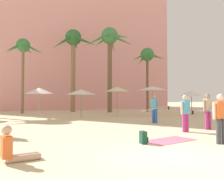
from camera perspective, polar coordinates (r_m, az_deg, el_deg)
ground at (r=6.71m, az=15.91°, el=-15.23°), size 120.00×120.00×0.00m
hotel_pink at (r=35.93m, az=-8.08°, el=10.54°), size 23.74×9.95×18.52m
hotel_tower_gray at (r=44.03m, az=-23.86°, el=18.18°), size 17.84×10.46×33.06m
palm_tree_far_left at (r=25.48m, az=-0.54°, el=10.91°), size 5.64×5.60×8.91m
palm_tree_left at (r=24.88m, az=-20.51°, el=8.74°), size 3.78×3.83×7.25m
palm_tree_center at (r=26.57m, az=-9.23°, el=10.24°), size 5.02×5.26×8.92m
palm_tree_far_right at (r=26.48m, az=8.43°, el=7.49°), size 4.10×4.00×6.96m
cafe_umbrella_1 at (r=20.41m, az=9.58°, el=0.28°), size 2.75×2.75×2.49m
cafe_umbrella_2 at (r=22.61m, az=18.47°, el=-0.86°), size 2.04×2.04×2.17m
cafe_umbrella_3 at (r=18.46m, az=-17.02°, el=-0.29°), size 2.12×2.12×2.27m
cafe_umbrella_5 at (r=19.85m, az=1.28°, el=0.06°), size 2.16×2.16×2.44m
cafe_umbrella_6 at (r=18.46m, az=-7.39°, el=-0.60°), size 2.35×2.35×2.17m
beach_towel at (r=9.00m, az=13.56°, el=-11.74°), size 2.12×1.54×0.01m
backpack at (r=8.22m, az=7.53°, el=-11.35°), size 0.26×0.31×0.42m
person_mid_left at (r=12.41m, az=22.25°, el=-4.58°), size 1.02×2.81×1.75m
person_near_left at (r=6.40m, az=-22.50°, el=-12.96°), size 0.96×0.59×0.89m
person_near_right at (r=14.59m, az=10.37°, el=-4.30°), size 2.70×1.35×1.73m
person_far_right at (r=8.82m, az=24.61°, el=-5.86°), size 0.61×0.26×1.68m
person_mid_center at (r=11.28m, az=17.15°, el=-5.04°), size 0.60×0.33×1.68m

